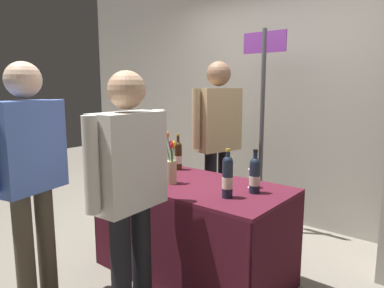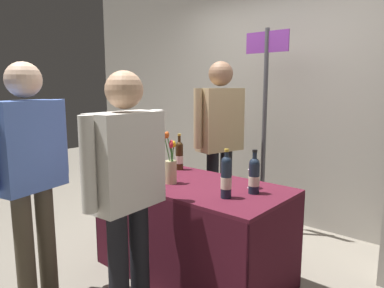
{
  "view_description": "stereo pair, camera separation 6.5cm",
  "coord_description": "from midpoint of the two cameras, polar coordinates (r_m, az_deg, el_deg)",
  "views": [
    {
      "loc": [
        1.65,
        -2.02,
        1.48
      ],
      "look_at": [
        0.0,
        0.0,
        1.05
      ],
      "focal_mm": 32.83,
      "sensor_mm": 36.0,
      "label": 1
    },
    {
      "loc": [
        1.7,
        -1.98,
        1.48
      ],
      "look_at": [
        0.0,
        0.0,
        1.05
      ],
      "focal_mm": 32.83,
      "sensor_mm": 36.0,
      "label": 2
    }
  ],
  "objects": [
    {
      "name": "ground_plane",
      "position": [
        3.0,
        -0.66,
        -20.29
      ],
      "size": [
        12.0,
        12.0,
        0.0
      ],
      "primitive_type": "plane",
      "color": "gray"
    },
    {
      "name": "back_partition",
      "position": [
        3.97,
        14.4,
        8.45
      ],
      "size": [
        6.36,
        0.12,
        2.88
      ],
      "primitive_type": "cube",
      "color": "#9E998E",
      "rests_on": "ground_plane"
    },
    {
      "name": "tasting_table",
      "position": [
        2.78,
        -0.68,
        -10.89
      ],
      "size": [
        1.48,
        0.76,
        0.75
      ],
      "color": "#4C1423",
      "rests_on": "ground_plane"
    },
    {
      "name": "featured_wine_bottle",
      "position": [
        2.32,
        5.0,
        -5.29
      ],
      "size": [
        0.07,
        0.07,
        0.33
      ],
      "color": "#192333",
      "rests_on": "tasting_table"
    },
    {
      "name": "display_bottle_0",
      "position": [
        2.75,
        -6.83,
        -2.87
      ],
      "size": [
        0.07,
        0.07,
        0.35
      ],
      "color": "black",
      "rests_on": "tasting_table"
    },
    {
      "name": "display_bottle_1",
      "position": [
        2.45,
        9.43,
        -4.94
      ],
      "size": [
        0.08,
        0.08,
        0.31
      ],
      "color": "#192333",
      "rests_on": "tasting_table"
    },
    {
      "name": "display_bottle_2",
      "position": [
        3.1,
        -2.86,
        -1.82
      ],
      "size": [
        0.07,
        0.07,
        0.32
      ],
      "color": "#38230F",
      "rests_on": "tasting_table"
    },
    {
      "name": "display_bottle_3",
      "position": [
        2.88,
        -7.92,
        -2.68
      ],
      "size": [
        0.07,
        0.07,
        0.32
      ],
      "color": "#38230F",
      "rests_on": "tasting_table"
    },
    {
      "name": "display_bottle_4",
      "position": [
        2.72,
        -9.21,
        -3.3
      ],
      "size": [
        0.07,
        0.07,
        0.33
      ],
      "color": "#192333",
      "rests_on": "tasting_table"
    },
    {
      "name": "wine_glass_near_vendor",
      "position": [
        2.58,
        9.08,
        -4.85
      ],
      "size": [
        0.07,
        0.07,
        0.14
      ],
      "color": "silver",
      "rests_on": "tasting_table"
    },
    {
      "name": "flower_vase",
      "position": [
        2.66,
        -4.17,
        -3.69
      ],
      "size": [
        0.09,
        0.1,
        0.4
      ],
      "color": "tan",
      "rests_on": "tasting_table"
    },
    {
      "name": "vendor_presenter",
      "position": [
        3.45,
        3.69,
        2.01
      ],
      "size": [
        0.31,
        0.6,
        1.72
      ],
      "rotation": [
        0.0,
        0.0,
        -1.82
      ],
      "color": "black",
      "rests_on": "ground_plane"
    },
    {
      "name": "taster_foreground_right",
      "position": [
        2.08,
        -11.04,
        -5.94
      ],
      "size": [
        0.24,
        0.61,
        1.57
      ],
      "rotation": [
        0.0,
        0.0,
        1.64
      ],
      "color": "black",
      "rests_on": "ground_plane"
    },
    {
      "name": "taster_foreground_left",
      "position": [
        2.5,
        -25.57,
        -3.09
      ],
      "size": [
        0.3,
        0.6,
        1.64
      ],
      "rotation": [
        0.0,
        0.0,
        1.79
      ],
      "color": "#4C4233",
      "rests_on": "ground_plane"
    },
    {
      "name": "booth_signpost",
      "position": [
        3.53,
        10.82,
        5.37
      ],
      "size": [
        0.45,
        0.04,
        2.03
      ],
      "color": "#47474C",
      "rests_on": "ground_plane"
    }
  ]
}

